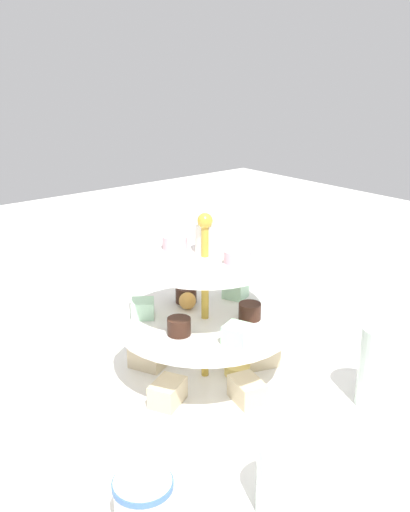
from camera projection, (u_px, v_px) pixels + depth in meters
The scene contains 7 objects.
ground_plane at pixel (205, 381), 0.82m from camera, with size 2.40×2.40×0.00m, color white.
tiered_serving_stand at pixel (205, 335), 0.80m from camera, with size 0.29×0.29×0.24m.
water_glass_tall_right at pixel (66, 303), 0.93m from camera, with size 0.07×0.07×0.12m, color silver.
water_glass_short_left at pixel (289, 477), 0.57m from camera, with size 0.06×0.06×0.08m, color silver.
teacup_with_saucer at pixel (143, 504), 0.56m from camera, with size 0.09×0.09×0.05m.
butter_knife_left at pixel (266, 300), 1.09m from camera, with size 0.17×0.01×0.00m, color silver.
water_glass_mid_back at pixel (382, 367), 0.75m from camera, with size 0.06×0.06×0.11m, color silver.
Camera 1 is at (-0.46, -0.55, 0.43)m, focal length 41.00 mm.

